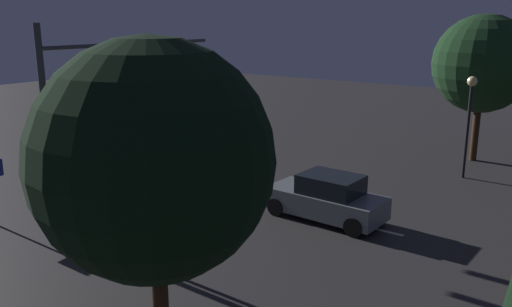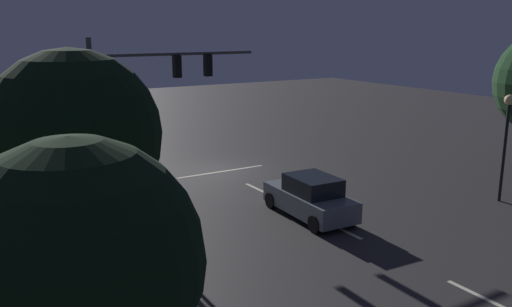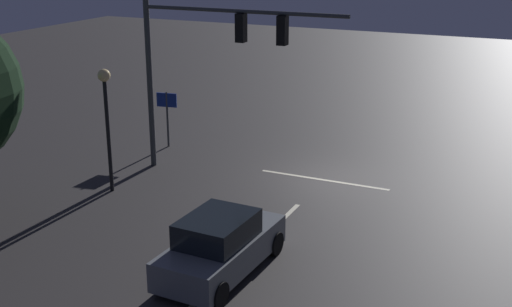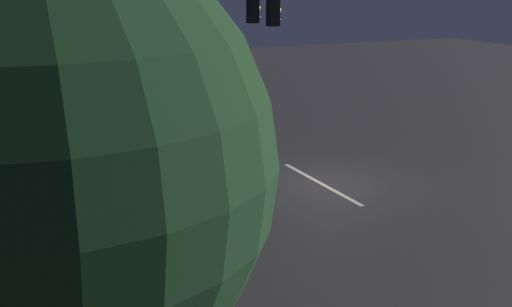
% 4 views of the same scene
% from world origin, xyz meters
% --- Properties ---
extents(ground_plane, '(80.00, 80.00, 0.00)m').
position_xyz_m(ground_plane, '(0.00, 0.00, 0.00)').
color(ground_plane, '#2D2B2B').
extents(traffic_signal_assembly, '(7.93, 0.47, 6.99)m').
position_xyz_m(traffic_signal_assembly, '(4.25, 1.44, 4.81)').
color(traffic_signal_assembly, '#383A3D').
rests_on(traffic_signal_assembly, ground_plane).
extents(lane_dash_far, '(0.16, 2.20, 0.01)m').
position_xyz_m(lane_dash_far, '(0.00, 4.00, 0.00)').
color(lane_dash_far, beige).
rests_on(lane_dash_far, ground_plane).
extents(lane_dash_mid, '(0.16, 2.20, 0.01)m').
position_xyz_m(lane_dash_mid, '(0.00, 10.00, 0.00)').
color(lane_dash_mid, beige).
rests_on(lane_dash_mid, ground_plane).
extents(stop_bar, '(5.00, 0.16, 0.01)m').
position_xyz_m(stop_bar, '(0.00, 0.26, 0.00)').
color(stop_bar, beige).
rests_on(stop_bar, ground_plane).
extents(car_approaching, '(2.06, 4.43, 1.70)m').
position_xyz_m(car_approaching, '(0.16, 8.23, 0.80)').
color(car_approaching, slate).
rests_on(car_approaching, ground_plane).
extents(street_lamp_left_kerb, '(0.44, 0.44, 4.65)m').
position_xyz_m(street_lamp_left_kerb, '(-8.12, 10.87, 3.29)').
color(street_lamp_left_kerb, black).
rests_on(street_lamp_left_kerb, ground_plane).
extents(street_lamp_right_kerb, '(0.44, 0.44, 4.41)m').
position_xyz_m(street_lamp_right_kerb, '(6.54, 4.45, 3.14)').
color(street_lamp_right_kerb, black).
rests_on(street_lamp_right_kerb, ground_plane).
extents(tree_left_near, '(4.85, 4.85, 7.36)m').
position_xyz_m(tree_left_near, '(-11.60, 10.44, 4.92)').
color(tree_left_near, '#382314').
rests_on(tree_left_near, ground_plane).
extents(tree_right_near, '(5.01, 5.01, 6.85)m').
position_xyz_m(tree_right_near, '(9.21, 8.99, 4.33)').
color(tree_right_near, '#382314').
rests_on(tree_right_near, ground_plane).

